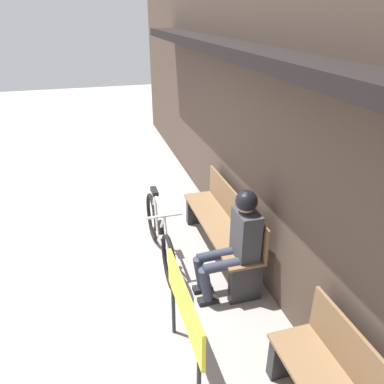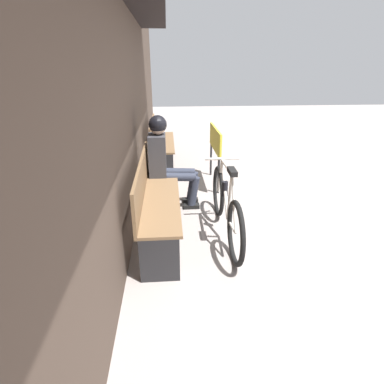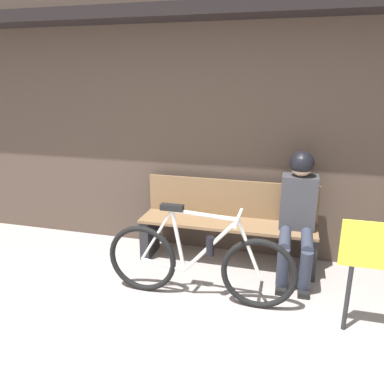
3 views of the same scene
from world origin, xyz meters
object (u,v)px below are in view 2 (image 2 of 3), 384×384
at_px(park_bench_near, 156,199).
at_px(park_bench_far, 160,144).
at_px(signboard, 215,143).
at_px(bicycle, 226,206).
at_px(person_seated, 166,156).

relative_size(park_bench_near, park_bench_far, 1.06).
bearing_deg(signboard, park_bench_near, 149.26).
bearing_deg(park_bench_far, bicycle, -164.02).
xyz_separation_m(person_seated, park_bench_far, (1.92, 0.12, -0.30)).
distance_m(bicycle, signboard, 1.68).
height_order(park_bench_near, person_seated, person_seated).
distance_m(person_seated, signboard, 1.13).
relative_size(park_bench_near, signboard, 1.74).
relative_size(park_bench_far, signboard, 1.65).
bearing_deg(person_seated, bicycle, -140.99).
bearing_deg(person_seated, park_bench_far, 3.63).
height_order(bicycle, signboard, signboard).
bearing_deg(park_bench_far, signboard, -140.77).
xyz_separation_m(bicycle, park_bench_far, (2.74, 0.79, 0.06)).
relative_size(bicycle, person_seated, 1.36).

